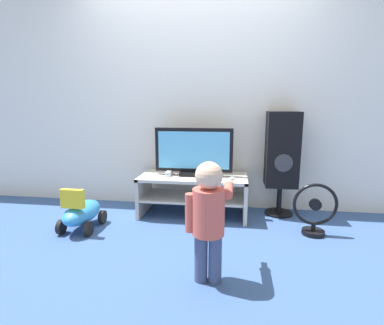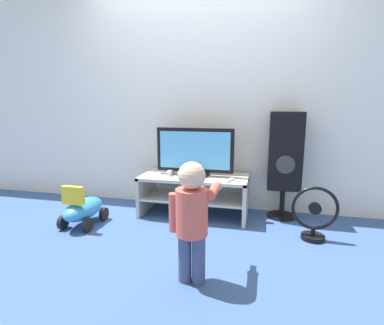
% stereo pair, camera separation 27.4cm
% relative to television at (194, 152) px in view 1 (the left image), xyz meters
% --- Properties ---
extents(ground_plane, '(16.00, 16.00, 0.00)m').
position_rel_television_xyz_m(ground_plane, '(0.00, -0.28, -0.66)').
color(ground_plane, '#38568C').
extents(wall_back, '(10.00, 0.06, 2.60)m').
position_rel_television_xyz_m(wall_back, '(0.00, 0.32, 0.64)').
color(wall_back, silver).
rests_on(wall_back, ground_plane).
extents(tv_stand, '(1.11, 0.52, 0.42)m').
position_rel_television_xyz_m(tv_stand, '(0.00, -0.02, -0.38)').
color(tv_stand, beige).
rests_on(tv_stand, ground_plane).
extents(television, '(0.80, 0.20, 0.49)m').
position_rel_television_xyz_m(television, '(0.00, 0.00, 0.00)').
color(television, black).
rests_on(television, tv_stand).
extents(game_console, '(0.05, 0.17, 0.05)m').
position_rel_television_xyz_m(game_console, '(-0.25, -0.04, -0.22)').
color(game_console, white).
rests_on(game_console, tv_stand).
extents(remote_primary, '(0.08, 0.13, 0.03)m').
position_rel_television_xyz_m(remote_primary, '(0.38, -0.17, -0.23)').
color(remote_primary, white).
rests_on(remote_primary, tv_stand).
extents(remote_secondary, '(0.06, 0.13, 0.03)m').
position_rel_television_xyz_m(remote_secondary, '(0.10, -0.15, -0.23)').
color(remote_secondary, white).
rests_on(remote_secondary, tv_stand).
extents(child, '(0.31, 0.46, 0.80)m').
position_rel_television_xyz_m(child, '(0.27, -1.22, -0.19)').
color(child, '#3F4C72').
rests_on(child, ground_plane).
extents(speaker_tower, '(0.32, 0.30, 1.08)m').
position_rel_television_xyz_m(speaker_tower, '(0.90, 0.12, 0.01)').
color(speaker_tower, black).
rests_on(speaker_tower, ground_plane).
extents(floor_fan, '(0.39, 0.20, 0.47)m').
position_rel_television_xyz_m(floor_fan, '(1.14, -0.37, -0.45)').
color(floor_fan, black).
rests_on(floor_fan, ground_plane).
extents(ride_on_toy, '(0.30, 0.52, 0.42)m').
position_rel_television_xyz_m(ride_on_toy, '(-0.98, -0.55, -0.50)').
color(ride_on_toy, '#338CD1').
rests_on(ride_on_toy, ground_plane).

